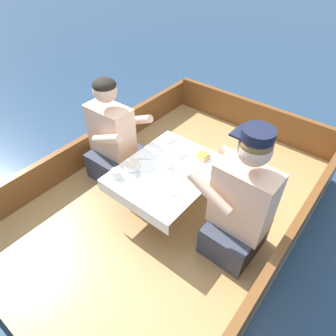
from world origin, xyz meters
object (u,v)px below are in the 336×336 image
at_px(person_starboard, 240,208).
at_px(coffee_cup_starboard, 193,168).
at_px(tin_can, 199,181).
at_px(coffee_cup_port, 168,163).
at_px(sandwich, 203,156).
at_px(person_port, 113,140).
at_px(coffee_cup_center, 116,173).

height_order(person_starboard, coffee_cup_starboard, person_starboard).
distance_m(person_starboard, tin_can, 0.38).
relative_size(coffee_cup_port, coffee_cup_starboard, 0.99).
relative_size(sandwich, coffee_cup_starboard, 1.02).
distance_m(person_port, coffee_cup_port, 0.62).
bearing_deg(coffee_cup_port, person_starboard, -5.24).
height_order(person_port, coffee_cup_center, person_port).
relative_size(coffee_cup_center, tin_can, 1.54).
bearing_deg(coffee_cup_starboard, sandwich, 96.53).
relative_size(person_starboard, coffee_cup_starboard, 10.61).
height_order(coffee_cup_starboard, tin_can, coffee_cup_starboard).
xyz_separation_m(coffee_cup_port, coffee_cup_starboard, (0.19, 0.08, 0.00)).
bearing_deg(sandwich, coffee_cup_port, -123.47).
bearing_deg(tin_can, person_starboard, -8.15).
bearing_deg(coffee_cup_port, coffee_cup_center, -123.72).
relative_size(coffee_cup_port, tin_can, 1.49).
relative_size(coffee_cup_starboard, coffee_cup_center, 0.97).
xyz_separation_m(coffee_cup_port, tin_can, (0.30, -0.01, -0.01)).
bearing_deg(tin_can, coffee_cup_starboard, 143.17).
bearing_deg(tin_can, sandwich, 117.33).
distance_m(coffee_cup_port, tin_can, 0.30).
height_order(person_port, sandwich, person_port).
xyz_separation_m(coffee_cup_port, coffee_cup_center, (-0.23, -0.34, 0.00)).
height_order(coffee_cup_port, coffee_cup_starboard, coffee_cup_starboard).
relative_size(coffee_cup_port, coffee_cup_center, 0.97).
bearing_deg(person_port, tin_can, -0.20).
bearing_deg(coffee_cup_starboard, coffee_cup_center, -134.63).
distance_m(person_port, tin_can, 0.92).
height_order(sandwich, coffee_cup_center, coffee_cup_center).
xyz_separation_m(coffee_cup_starboard, coffee_cup_center, (-0.42, -0.42, -0.00)).
bearing_deg(coffee_cup_port, person_port, -178.07).
bearing_deg(person_starboard, person_port, -0.26).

